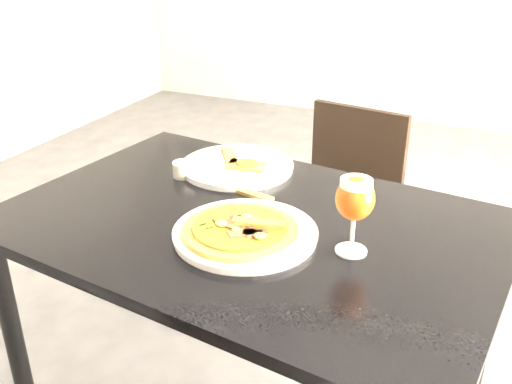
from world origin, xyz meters
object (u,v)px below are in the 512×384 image
at_px(dining_table, 249,250).
at_px(pizza, 241,229).
at_px(chair_far, 340,213).
at_px(beer_glass, 355,199).

height_order(dining_table, pizza, pizza).
height_order(chair_far, pizza, chair_far).
relative_size(dining_table, beer_glass, 7.26).
relative_size(dining_table, pizza, 4.87).
relative_size(chair_far, beer_glass, 4.60).
distance_m(dining_table, pizza, 0.15).
distance_m(dining_table, beer_glass, 0.35).
bearing_deg(chair_far, beer_glass, -63.34).
xyz_separation_m(dining_table, chair_far, (0.05, 0.69, -0.21)).
bearing_deg(chair_far, pizza, -81.67).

